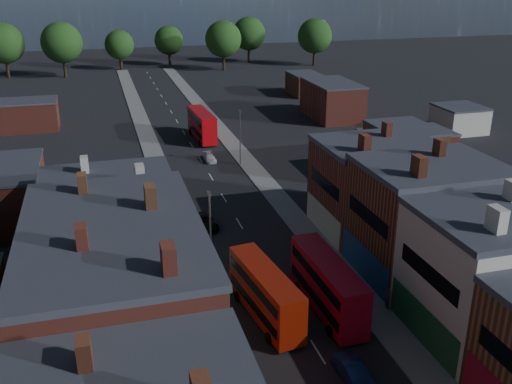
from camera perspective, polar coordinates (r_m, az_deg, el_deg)
pavement_west at (r=72.22m, az=-8.63°, el=-0.49°), size 3.00×200.00×0.12m
pavement_east at (r=74.70m, az=1.28°, el=0.51°), size 3.00×200.00×0.12m
lamp_post_2 at (r=52.37m, az=-4.58°, el=-3.49°), size 0.25×0.70×8.12m
lamp_post_3 at (r=82.08m, az=-1.60°, el=5.85°), size 0.25×0.70×8.12m
bus_0 at (r=46.62m, az=0.95°, el=-10.05°), size 3.65×10.35×4.38m
bus_1 at (r=47.83m, az=7.18°, el=-9.14°), size 2.94×10.81×4.64m
bus_2 at (r=95.96m, az=-5.43°, el=6.73°), size 3.17×11.08×4.74m
car_1 at (r=41.89m, az=9.73°, el=-17.35°), size 1.72×4.17×1.34m
car_2 at (r=63.29m, az=-5.04°, el=-2.96°), size 2.35×4.87×1.34m
car_3 at (r=85.14m, az=-4.67°, el=3.44°), size 1.59×3.79×1.09m
ped_1 at (r=41.18m, az=-1.22°, el=-17.18°), size 0.96×0.70×1.76m
ped_3 at (r=49.60m, az=13.03°, el=-10.30°), size 0.73×1.20×1.90m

